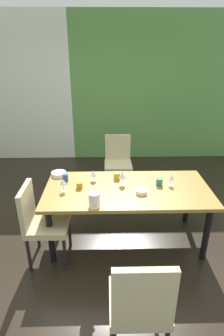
# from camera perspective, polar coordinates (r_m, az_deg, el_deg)

# --- Properties ---
(ground_plane) EXTENTS (5.93, 5.71, 0.02)m
(ground_plane) POSITION_cam_1_polar(r_m,az_deg,el_deg) (3.45, -1.84, -15.22)
(ground_plane) COLOR black
(back_panel_interior) EXTENTS (2.31, 0.10, 2.87)m
(back_panel_interior) POSITION_cam_1_polar(r_m,az_deg,el_deg) (5.82, -20.66, 15.51)
(back_panel_interior) COLOR silver
(back_panel_interior) RESTS_ON ground_plane
(garden_window_panel) EXTENTS (3.61, 0.10, 2.87)m
(garden_window_panel) POSITION_cam_1_polar(r_m,az_deg,el_deg) (5.62, 10.52, 16.36)
(garden_window_panel) COLOR #588D43
(garden_window_panel) RESTS_ON ground_plane
(dining_table) EXTENTS (1.90, 0.92, 0.73)m
(dining_table) POSITION_cam_1_polar(r_m,az_deg,el_deg) (3.07, 3.34, -5.70)
(dining_table) COLOR olive
(dining_table) RESTS_ON ground_plane
(chair_left_near) EXTENTS (0.45, 0.44, 0.92)m
(chair_left_near) POSITION_cam_1_polar(r_m,az_deg,el_deg) (2.97, -15.31, -10.80)
(chair_left_near) COLOR tan
(chair_left_near) RESTS_ON ground_plane
(chair_head_far) EXTENTS (0.44, 0.45, 0.92)m
(chair_head_far) POSITION_cam_1_polar(r_m,az_deg,el_deg) (4.33, 1.30, 1.76)
(chair_head_far) COLOR tan
(chair_head_far) RESTS_ON ground_plane
(chair_head_near) EXTENTS (0.44, 0.44, 0.98)m
(chair_head_near) POSITION_cam_1_polar(r_m,az_deg,el_deg) (2.11, 6.16, -27.21)
(chair_head_near) COLOR tan
(chair_head_near) RESTS_ON ground_plane
(wine_glass_west) EXTENTS (0.07, 0.07, 0.14)m
(wine_glass_west) POSITION_cam_1_polar(r_m,az_deg,el_deg) (3.11, 12.80, -2.05)
(wine_glass_west) COLOR silver
(wine_glass_west) RESTS_ON dining_table
(wine_glass_east) EXTENTS (0.07, 0.07, 0.14)m
(wine_glass_east) POSITION_cam_1_polar(r_m,az_deg,el_deg) (3.15, -4.06, -1.21)
(wine_glass_east) COLOR silver
(wine_glass_east) RESTS_ON dining_table
(wine_glass_near_window) EXTENTS (0.07, 0.07, 0.15)m
(wine_glass_near_window) POSITION_cam_1_polar(r_m,az_deg,el_deg) (2.96, -10.62, -3.04)
(wine_glass_near_window) COLOR silver
(wine_glass_near_window) RESTS_ON dining_table
(wine_glass_corner) EXTENTS (0.08, 0.08, 0.18)m
(wine_glass_corner) POSITION_cam_1_polar(r_m,az_deg,el_deg) (3.04, 2.26, -1.53)
(wine_glass_corner) COLOR silver
(wine_glass_corner) RESTS_ON dining_table
(serving_bowl_left) EXTENTS (0.12, 0.12, 0.05)m
(serving_bowl_left) POSITION_cam_1_polar(r_m,az_deg,el_deg) (2.93, 6.41, -5.09)
(serving_bowl_left) COLOR #F4E4D1
(serving_bowl_left) RESTS_ON dining_table
(serving_bowl_right) EXTENTS (0.18, 0.18, 0.05)m
(serving_bowl_right) POSITION_cam_1_polar(r_m,az_deg,el_deg) (3.37, -11.51, -1.25)
(serving_bowl_right) COLOR white
(serving_bowl_right) RESTS_ON dining_table
(cup_rear) EXTENTS (0.07, 0.07, 0.09)m
(cup_rear) POSITION_cam_1_polar(r_m,az_deg,el_deg) (3.21, -10.11, -2.05)
(cup_rear) COLOR #264A91
(cup_rear) RESTS_ON dining_table
(cup_near_shelf) EXTENTS (0.08, 0.08, 0.08)m
(cup_near_shelf) POSITION_cam_1_polar(r_m,az_deg,el_deg) (3.21, 1.06, -1.74)
(cup_near_shelf) COLOR #B89022
(cup_near_shelf) RESTS_ON dining_table
(cup_north) EXTENTS (0.07, 0.07, 0.09)m
(cup_north) POSITION_cam_1_polar(r_m,az_deg,el_deg) (3.12, 10.26, -3.01)
(cup_north) COLOR #276D5D
(cup_north) RESTS_ON dining_table
(cup_center) EXTENTS (0.07, 0.07, 0.07)m
(cup_center) POSITION_cam_1_polar(r_m,az_deg,el_deg) (3.04, -7.10, -3.71)
(cup_center) COLOR #B18117
(cup_center) RESTS_ON dining_table
(pitcher_front) EXTENTS (0.13, 0.12, 0.16)m
(pitcher_front) POSITION_cam_1_polar(r_m,az_deg,el_deg) (2.66, -3.87, -6.90)
(pitcher_front) COLOR white
(pitcher_front) RESTS_ON dining_table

